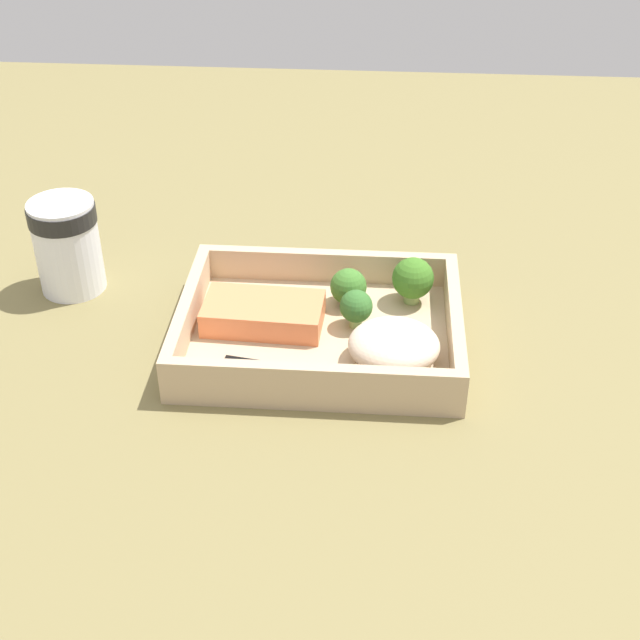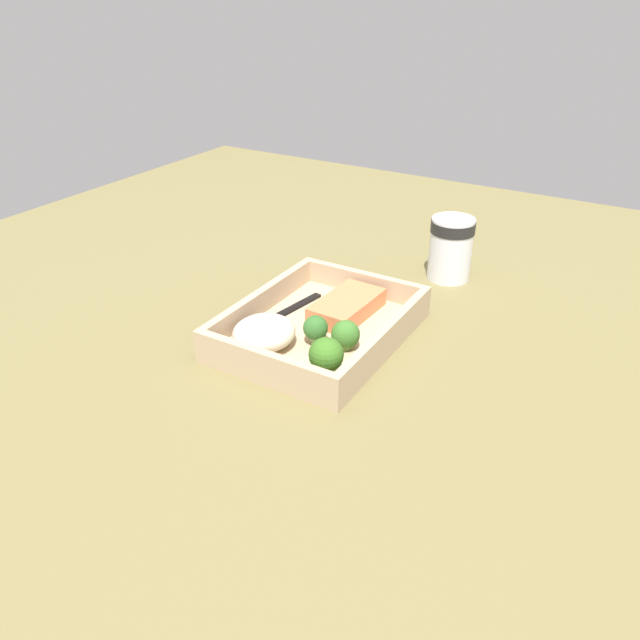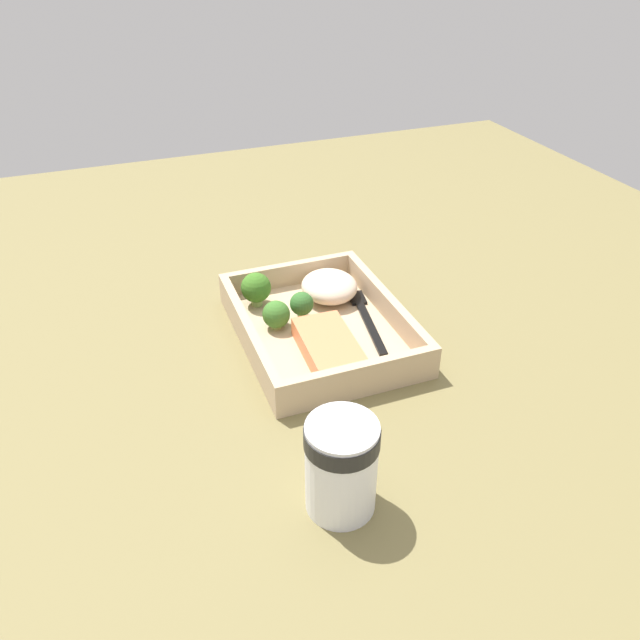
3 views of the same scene
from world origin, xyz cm
name	(u,v)px [view 2 (image 2 of 3)]	position (x,y,z in cm)	size (l,w,h in cm)	color
ground_plane	(320,343)	(0.00, 0.00, -1.00)	(160.00, 160.00, 2.00)	olive
takeout_tray	(320,333)	(0.00, 0.00, 0.60)	(27.29, 21.01, 1.20)	tan
tray_rim	(320,319)	(0.00, 0.00, 2.90)	(27.29, 21.01, 3.41)	tan
salmon_fillet	(347,306)	(-5.70, 1.05, 2.48)	(11.72, 6.38, 2.56)	#EF7E4D
mashed_potatoes	(264,333)	(7.20, -4.17, 3.08)	(8.58, 8.05, 3.75)	beige
broccoli_floret_1	(326,355)	(9.04, 6.22, 3.93)	(4.27, 4.27, 4.97)	#8AA862
broccoli_floret_2	(346,335)	(2.52, 5.32, 3.24)	(3.74, 3.74, 3.98)	#8BA85A
broccoli_floret_3	(315,329)	(3.45, 1.37, 3.47)	(3.28, 3.28, 4.01)	#85AB65
fork	(277,317)	(0.27, -6.91, 1.42)	(15.85, 4.25, 0.44)	black
paper_cup	(451,245)	(-27.31, 8.24, 5.71)	(7.03, 7.03, 10.21)	white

